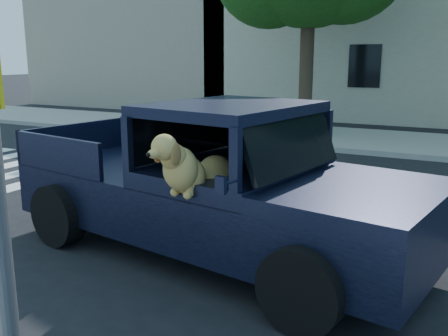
# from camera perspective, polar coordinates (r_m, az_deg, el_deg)

# --- Properties ---
(ground) EXTENTS (120.00, 120.00, 0.00)m
(ground) POSITION_cam_1_polar(r_m,az_deg,el_deg) (6.61, 15.50, -10.57)
(ground) COLOR black
(ground) RESTS_ON ground
(far_sidewalk) EXTENTS (60.00, 4.00, 0.15)m
(far_sidewalk) POSITION_cam_1_polar(r_m,az_deg,el_deg) (15.43, 22.86, 2.39)
(far_sidewalk) COLOR gray
(far_sidewalk) RESTS_ON ground
(building_left) EXTENTS (12.00, 6.00, 8.00)m
(building_left) POSITION_cam_1_polar(r_m,az_deg,el_deg) (27.73, -8.47, 15.48)
(building_left) COLOR tan
(building_left) RESTS_ON ground
(pickup_truck) EXTENTS (5.85, 3.28, 2.00)m
(pickup_truck) POSITION_cam_1_polar(r_m,az_deg,el_deg) (6.59, -1.85, -3.94)
(pickup_truck) COLOR black
(pickup_truck) RESTS_ON ground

